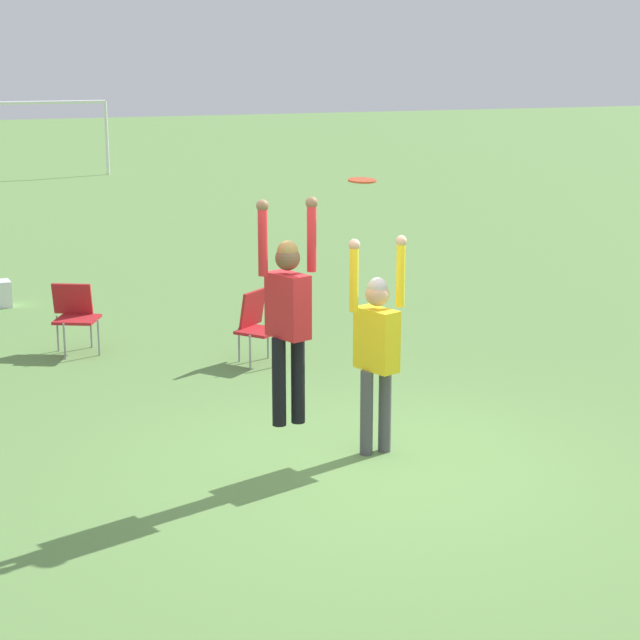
{
  "coord_description": "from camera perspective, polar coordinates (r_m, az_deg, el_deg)",
  "views": [
    {
      "loc": [
        -4.07,
        -8.08,
        3.6
      ],
      "look_at": [
        -0.18,
        0.46,
        1.3
      ],
      "focal_mm": 60.0,
      "sensor_mm": 36.0,
      "label": 1
    }
  ],
  "objects": [
    {
      "name": "person_jumping",
      "position": [
        9.02,
        -1.72,
        0.62
      ],
      "size": [
        0.54,
        0.43,
        1.96
      ],
      "rotation": [
        0.0,
        0.0,
        1.85
      ],
      "color": "black",
      "rests_on": "ground_plane"
    },
    {
      "name": "frisbee",
      "position": [
        9.22,
        2.26,
        7.45
      ],
      "size": [
        0.25,
        0.25,
        0.03
      ],
      "color": "#E04C23"
    },
    {
      "name": "ground_plane",
      "position": [
        9.74,
        2.12,
        -7.94
      ],
      "size": [
        120.0,
        120.0,
        0.0
      ],
      "primitive_type": "plane",
      "color": "#608C47"
    },
    {
      "name": "person_defending",
      "position": [
        9.8,
        3.04,
        -1.15
      ],
      "size": [
        0.58,
        0.46,
        2.05
      ],
      "rotation": [
        0.0,
        0.0,
        -1.29
      ],
      "color": "#4C4C51",
      "rests_on": "ground_plane"
    },
    {
      "name": "camping_chair_3",
      "position": [
        12.95,
        -3.43,
        -0.08
      ],
      "size": [
        0.62,
        0.69,
        0.87
      ],
      "rotation": [
        0.0,
        0.0,
        3.76
      ],
      "color": "gray",
      "rests_on": "ground_plane"
    },
    {
      "name": "camping_chair_1",
      "position": [
        13.74,
        -12.93,
        0.44
      ],
      "size": [
        0.68,
        0.74,
        0.86
      ],
      "rotation": [
        0.0,
        0.0,
        2.63
      ],
      "color": "gray",
      "rests_on": "ground_plane"
    }
  ]
}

